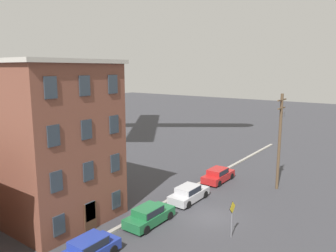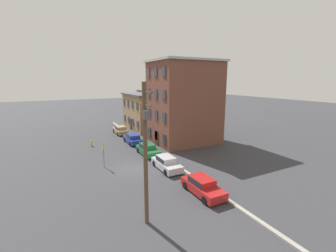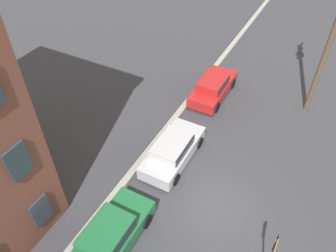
# 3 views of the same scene
# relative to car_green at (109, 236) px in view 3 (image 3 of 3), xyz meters

# --- Properties ---
(ground_plane) EXTENTS (200.00, 200.00, 0.00)m
(ground_plane) POSITION_rel_car_green_xyz_m (3.89, -3.15, -0.75)
(ground_plane) COLOR #38383D
(kerb_strip) EXTENTS (56.00, 0.36, 0.16)m
(kerb_strip) POSITION_rel_car_green_xyz_m (3.89, 1.35, -0.67)
(kerb_strip) COLOR #9E998E
(kerb_strip) RESTS_ON ground_plane
(car_green) EXTENTS (4.40, 1.92, 1.43)m
(car_green) POSITION_rel_car_green_xyz_m (0.00, 0.00, 0.00)
(car_green) COLOR #1E6638
(car_green) RESTS_ON ground_plane
(car_silver) EXTENTS (4.40, 1.92, 1.43)m
(car_silver) POSITION_rel_car_green_xyz_m (5.58, -0.05, 0.00)
(car_silver) COLOR #B7B7BC
(car_silver) RESTS_ON ground_plane
(car_red) EXTENTS (4.40, 1.92, 1.43)m
(car_red) POSITION_rel_car_green_xyz_m (11.83, 0.24, 0.00)
(car_red) COLOR #B21E1E
(car_red) RESTS_ON ground_plane
(caution_sign) EXTENTS (0.92, 0.08, 2.72)m
(caution_sign) POSITION_rel_car_green_xyz_m (1.89, -6.05, 1.06)
(caution_sign) COLOR slate
(caution_sign) RESTS_ON ground_plane
(utility_pole) EXTENTS (2.40, 0.44, 9.52)m
(utility_pole) POSITION_rel_car_green_xyz_m (13.45, -5.52, 4.60)
(utility_pole) COLOR brown
(utility_pole) RESTS_ON ground_plane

